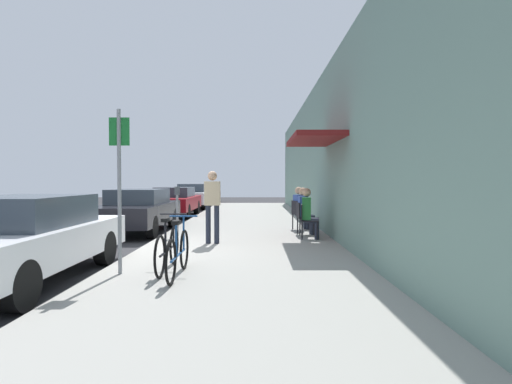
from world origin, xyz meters
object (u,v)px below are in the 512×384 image
Objects in this scene: parked_car_3 at (193,196)px; parked_car_4 at (205,193)px; seated_patron_1 at (305,209)px; cafe_chair_2 at (298,213)px; parked_car_2 at (174,201)px; bicycle_0 at (178,253)px; pedestrian_standing at (212,201)px; seated_patron_0 at (309,211)px; cafe_chair_1 at (303,216)px; parked_car_0 at (22,238)px; bicycle_1 at (168,249)px; parking_meter at (177,207)px; seated_patron_2 at (300,206)px; parked_car_1 at (138,210)px; cafe_chair_0 at (306,219)px; street_sign at (119,178)px.

parked_car_4 is (0.00, 5.70, -0.05)m from parked_car_3.
cafe_chair_2 is (-0.06, 1.12, -0.19)m from seated_patron_1.
parked_car_2 is 12.02m from bicycle_0.
pedestrian_standing is (-2.31, -2.71, 0.50)m from cafe_chair_2.
parked_car_3 is 13.96m from seated_patron_0.
cafe_chair_2 is (0.00, 1.12, 0.00)m from cafe_chair_1.
parked_car_0 is 2.57× the size of bicycle_1.
bicycle_0 reaches higher than cafe_chair_2.
seated_patron_0 is (3.45, -0.52, -0.07)m from parking_meter.
parking_meter is at bearing -174.87° from seated_patron_1.
bicycle_0 is 0.48m from bicycle_1.
parked_car_4 is at bearing 95.64° from bicycle_1.
parking_meter reaches higher than seated_patron_2.
bicycle_1 is 1.97× the size of cafe_chair_1.
cafe_chair_0 is (4.94, -2.20, -0.08)m from parked_car_1.
cafe_chair_2 is at bearing 49.86° from parked_car_0.
bicycle_0 is 1.97× the size of cafe_chair_0.
parked_car_0 is 6.84m from cafe_chair_1.
parked_car_0 is 6.35m from seated_patron_0.
parked_car_4 is 18.59m from seated_patron_1.
parked_car_2 is 3.41× the size of seated_patron_1.
parked_car_3 is 13.93m from cafe_chair_0.
seated_patron_0 is at bearing -23.86° from parked_car_1.
parked_car_3 is 2.57× the size of bicycle_0.
seated_patron_1 is at bearing 85.84° from cafe_chair_0.
cafe_chair_0 and cafe_chair_1 have the same top height.
cafe_chair_2 is (2.74, 5.54, 0.14)m from bicycle_1.
parked_car_1 is at bearing 176.92° from cafe_chair_2.
parked_car_4 is (0.00, 22.64, -0.02)m from parked_car_0.
seated_patron_2 is at bearing 89.98° from seated_patron_0.
seated_patron_2 is at bearing 17.16° from cafe_chair_2.
seated_patron_1 is (3.50, 4.65, -0.82)m from street_sign.
street_sign is at bearing -84.91° from parked_car_3.
street_sign is at bearing -82.62° from parked_car_2.
cafe_chair_1 is at bearing 43.81° from parked_car_0.
parked_car_2 is 10.96m from parked_car_4.
parked_car_1 is 2.57× the size of bicycle_0.
pedestrian_standing reaches higher than parked_car_4.
street_sign is 5.24m from seated_patron_0.
parked_car_4 is at bearing 104.78° from cafe_chair_0.
parked_car_3 is 12.61m from parking_meter.
cafe_chair_2 is 0.51× the size of pedestrian_standing.
parked_car_4 reaches higher than bicycle_1.
parked_car_3 is 5.70m from parked_car_4.
parked_car_3 reaches higher than seated_patron_1.
bicycle_0 is at bearing -117.25° from cafe_chair_1.
cafe_chair_2 is at bearing -65.98° from parked_car_3.
cafe_chair_1 is (4.94, -17.90, -0.06)m from parked_car_4.
cafe_chair_0 is 0.67× the size of seated_patron_1.
parked_car_3 is at bearing 114.31° from seated_patron_2.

